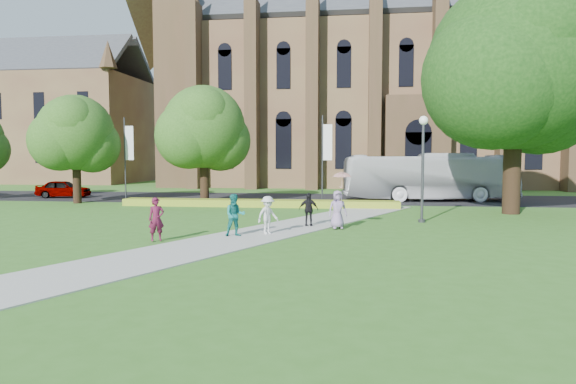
# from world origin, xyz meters

# --- Properties ---
(ground) EXTENTS (160.00, 160.00, 0.00)m
(ground) POSITION_xyz_m (0.00, 0.00, 0.00)
(ground) COLOR #36691F
(ground) RESTS_ON ground
(road) EXTENTS (160.00, 10.00, 0.02)m
(road) POSITION_xyz_m (0.00, 20.00, 0.01)
(road) COLOR black
(road) RESTS_ON ground
(footpath) EXTENTS (15.58, 28.54, 0.04)m
(footpath) POSITION_xyz_m (0.00, 1.00, 0.02)
(footpath) COLOR #B2B2A8
(footpath) RESTS_ON ground
(flower_hedge) EXTENTS (18.00, 1.40, 0.45)m
(flower_hedge) POSITION_xyz_m (-2.00, 13.20, 0.23)
(flower_hedge) COLOR gold
(flower_hedge) RESTS_ON ground
(cathedral) EXTENTS (52.60, 18.25, 28.00)m
(cathedral) POSITION_xyz_m (10.00, 39.73, 12.98)
(cathedral) COLOR brown
(cathedral) RESTS_ON ground
(building_west) EXTENTS (22.00, 14.00, 18.30)m
(building_west) POSITION_xyz_m (-34.00, 42.00, 9.21)
(building_west) COLOR brown
(building_west) RESTS_ON ground
(streetlamp) EXTENTS (0.44, 0.44, 5.24)m
(streetlamp) POSITION_xyz_m (7.50, 6.50, 3.30)
(streetlamp) COLOR #38383D
(streetlamp) RESTS_ON ground
(large_tree) EXTENTS (9.60, 9.60, 13.20)m
(large_tree) POSITION_xyz_m (13.00, 11.00, 8.37)
(large_tree) COLOR #332114
(large_tree) RESTS_ON ground
(street_tree_0) EXTENTS (5.20, 5.20, 7.50)m
(street_tree_0) POSITION_xyz_m (-15.00, 14.00, 4.87)
(street_tree_0) COLOR #332114
(street_tree_0) RESTS_ON ground
(street_tree_1) EXTENTS (5.60, 5.60, 8.05)m
(street_tree_1) POSITION_xyz_m (-6.00, 14.50, 5.22)
(street_tree_1) COLOR #332114
(street_tree_1) RESTS_ON ground
(banner_pole_0) EXTENTS (0.70, 0.10, 6.00)m
(banner_pole_0) POSITION_xyz_m (2.11, 15.20, 3.39)
(banner_pole_0) COLOR #38383D
(banner_pole_0) RESTS_ON ground
(banner_pole_1) EXTENTS (0.70, 0.10, 6.00)m
(banner_pole_1) POSITION_xyz_m (-11.89, 15.20, 3.39)
(banner_pole_1) COLOR #38383D
(banner_pole_1) RESTS_ON ground
(tour_coach) EXTENTS (12.74, 4.58, 3.47)m
(tour_coach) POSITION_xyz_m (9.55, 19.07, 1.75)
(tour_coach) COLOR silver
(tour_coach) RESTS_ON road
(car_0) EXTENTS (4.26, 2.24, 1.38)m
(car_0) POSITION_xyz_m (-18.56, 18.20, 0.71)
(car_0) COLOR gray
(car_0) RESTS_ON road
(pedestrian_0) EXTENTS (0.72, 0.67, 1.66)m
(pedestrian_0) POSITION_xyz_m (-3.31, -0.77, 0.87)
(pedestrian_0) COLOR #52122C
(pedestrian_0) RESTS_ON footpath
(pedestrian_1) EXTENTS (1.00, 0.89, 1.71)m
(pedestrian_1) POSITION_xyz_m (-0.60, 0.72, 0.89)
(pedestrian_1) COLOR #156D68
(pedestrian_1) RESTS_ON footpath
(pedestrian_2) EXTENTS (1.12, 1.15, 1.58)m
(pedestrian_2) POSITION_xyz_m (0.62, 1.47, 0.83)
(pedestrian_2) COLOR silver
(pedestrian_2) RESTS_ON footpath
(pedestrian_3) EXTENTS (0.93, 0.47, 1.53)m
(pedestrian_3) POSITION_xyz_m (2.06, 4.23, 0.81)
(pedestrian_3) COLOR black
(pedestrian_3) RESTS_ON footpath
(pedestrian_4) EXTENTS (0.96, 0.77, 1.70)m
(pedestrian_4) POSITION_xyz_m (3.44, 3.52, 0.89)
(pedestrian_4) COLOR #8E749F
(pedestrian_4) RESTS_ON footpath
(parasol) EXTENTS (0.89, 0.89, 0.73)m
(parasol) POSITION_xyz_m (3.62, 3.62, 2.10)
(parasol) COLOR #E7A3C3
(parasol) RESTS_ON pedestrian_4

